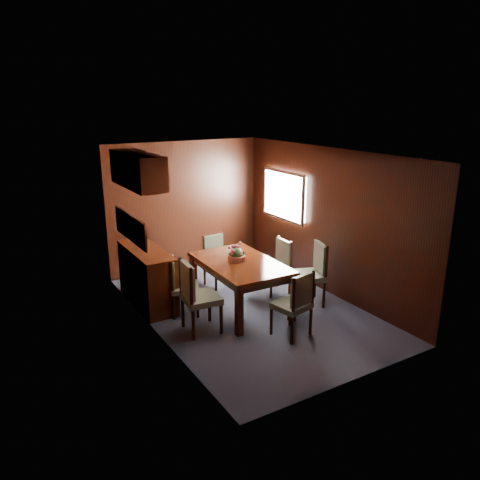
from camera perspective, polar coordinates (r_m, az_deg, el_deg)
ground at (r=7.33m, az=1.04°, el=-8.39°), size 4.50×4.50×0.00m
room_shell at (r=7.02m, az=-1.05°, el=4.57°), size 3.06×4.52×2.41m
sideboard at (r=7.49m, az=-11.23°, el=-4.41°), size 0.48×1.40×0.90m
dining_table at (r=7.10m, az=0.02°, el=-3.47°), size 1.05×1.65×0.77m
chair_left_near at (r=6.46m, az=-5.42°, el=-6.45°), size 0.51×0.53×1.04m
chair_left_far at (r=7.04m, az=-7.34°, el=-5.19°), size 0.54×0.55×0.90m
chair_right_near at (r=7.40m, az=8.88°, el=-3.62°), size 0.59×0.61×1.01m
chair_right_far at (r=7.80m, az=4.68°, el=-2.81°), size 0.43×0.45×0.91m
chair_head at (r=6.36m, az=6.82°, el=-7.39°), size 0.53×0.51×0.95m
chair_foot at (r=8.10m, az=-2.87°, el=-2.12°), size 0.46×0.45×0.89m
flower_centerpiece at (r=7.07m, az=-0.42°, el=-1.46°), size 0.29×0.29×0.29m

